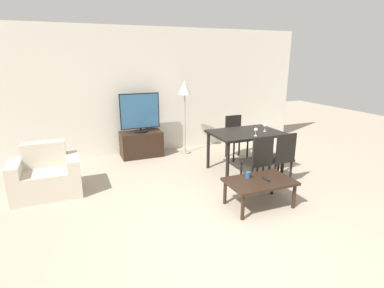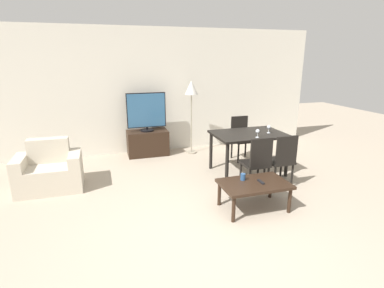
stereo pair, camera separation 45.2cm
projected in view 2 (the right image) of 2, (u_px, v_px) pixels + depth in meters
name	position (u px, v px, depth m)	size (l,w,h in m)	color
ground_plane	(217.00, 243.00, 3.49)	(18.00, 18.00, 0.00)	tan
wall_back	(154.00, 91.00, 6.61)	(7.56, 0.06, 2.70)	silver
armchair	(50.00, 172.00, 4.84)	(0.99, 0.63, 0.81)	beige
tv_stand	(148.00, 143.00, 6.56)	(0.87, 0.48, 0.54)	black
tv	(146.00, 112.00, 6.37)	(0.83, 0.29, 0.82)	black
coffee_table	(254.00, 186.00, 4.18)	(0.95, 0.60, 0.40)	black
dining_table	(249.00, 138.00, 5.44)	(1.28, 0.89, 0.76)	black
dining_chair_near	(257.00, 161.00, 4.73)	(0.40, 0.40, 0.90)	black
dining_chair_far	(241.00, 136.00, 6.24)	(0.40, 0.40, 0.90)	black
dining_chair_near_right	(282.00, 158.00, 4.86)	(0.40, 0.40, 0.90)	black
floor_lamp	(191.00, 92.00, 6.40)	(0.28, 0.28, 1.60)	gray
remote_primary	(261.00, 182.00, 4.17)	(0.04, 0.15, 0.02)	black
cup_white_near	(243.00, 177.00, 4.24)	(0.07, 0.07, 0.10)	navy
wine_glass_left	(258.00, 132.00, 5.09)	(0.07, 0.07, 0.15)	silver
wine_glass_center	(269.00, 127.00, 5.40)	(0.07, 0.07, 0.15)	silver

